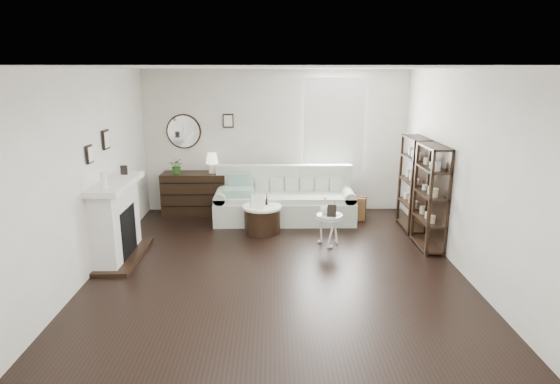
{
  "coord_description": "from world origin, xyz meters",
  "views": [
    {
      "loc": [
        -0.05,
        -6.15,
        2.66
      ],
      "look_at": [
        0.05,
        0.8,
        0.86
      ],
      "focal_mm": 30.0,
      "sensor_mm": 36.0,
      "label": 1
    }
  ],
  "objects_px": {
    "dresser": "(195,193)",
    "drum_table": "(262,219)",
    "sofa": "(284,203)",
    "pedestal_table": "(329,217)"
  },
  "relations": [
    {
      "from": "pedestal_table",
      "to": "dresser",
      "type": "bearing_deg",
      "value": 144.42
    },
    {
      "from": "dresser",
      "to": "drum_table",
      "type": "relative_size",
      "value": 1.82
    },
    {
      "from": "dresser",
      "to": "drum_table",
      "type": "xyz_separation_m",
      "value": [
        1.31,
        -1.07,
        -0.17
      ]
    },
    {
      "from": "drum_table",
      "to": "pedestal_table",
      "type": "xyz_separation_m",
      "value": [
        1.06,
        -0.62,
        0.22
      ]
    },
    {
      "from": "sofa",
      "to": "pedestal_table",
      "type": "distance_m",
      "value": 1.47
    },
    {
      "from": "sofa",
      "to": "drum_table",
      "type": "distance_m",
      "value": 0.79
    },
    {
      "from": "dresser",
      "to": "pedestal_table",
      "type": "relative_size",
      "value": 2.42
    },
    {
      "from": "sofa",
      "to": "dresser",
      "type": "bearing_deg",
      "value": 167.0
    },
    {
      "from": "sofa",
      "to": "dresser",
      "type": "xyz_separation_m",
      "value": [
        -1.7,
        0.39,
        0.08
      ]
    },
    {
      "from": "dresser",
      "to": "drum_table",
      "type": "bearing_deg",
      "value": -39.32
    }
  ]
}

